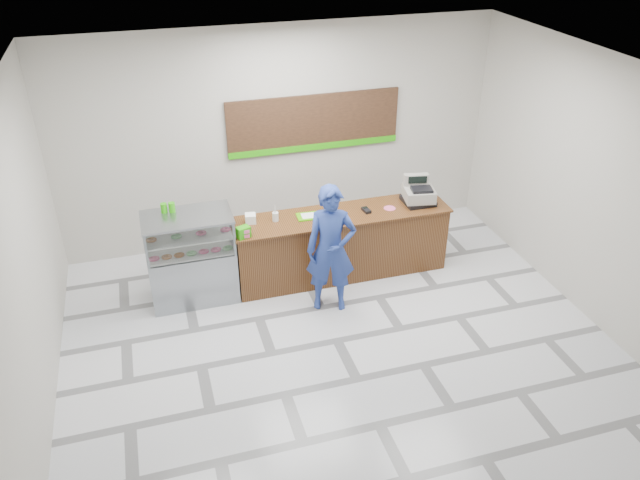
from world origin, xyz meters
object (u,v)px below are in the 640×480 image
object	(u,v)px
cash_register	(418,193)
customer	(331,249)
sales_counter	(341,244)
display_case	(191,257)
serving_tray	(309,216)

from	to	relation	value
cash_register	customer	bearing A→B (deg)	-143.64
sales_counter	cash_register	size ratio (longest dim) A/B	6.15
display_case	cash_register	distance (m)	3.49
display_case	cash_register	xyz separation A→B (m)	(3.45, 0.03, 0.51)
display_case	customer	size ratio (longest dim) A/B	0.72
cash_register	serving_tray	size ratio (longest dim) A/B	1.49
display_case	customer	xyz separation A→B (m)	(1.82, -0.76, 0.25)
sales_counter	serving_tray	xyz separation A→B (m)	(-0.48, 0.05, 0.52)
display_case	serving_tray	world-z (taller)	display_case
serving_tray	sales_counter	bearing A→B (deg)	-2.70
cash_register	serving_tray	bearing A→B (deg)	-170.25
cash_register	customer	distance (m)	1.82
sales_counter	display_case	size ratio (longest dim) A/B	2.45
cash_register	customer	world-z (taller)	customer
cash_register	serving_tray	xyz separation A→B (m)	(-1.71, 0.02, -0.15)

